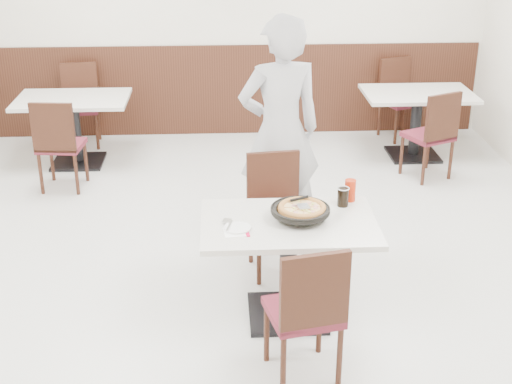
{
  "coord_description": "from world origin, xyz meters",
  "views": [
    {
      "loc": [
        -0.22,
        -5.02,
        2.86
      ],
      "look_at": [
        0.04,
        -0.3,
        0.82
      ],
      "focal_mm": 50.0,
      "sensor_mm": 36.0,
      "label": 1
    }
  ],
  "objects_px": {
    "pizza_pan": "(300,214)",
    "bg_table_left": "(76,131)",
    "bg_chair_right_far": "(402,100)",
    "red_cup": "(350,190)",
    "bg_chair_left_near": "(61,143)",
    "bg_chair_left_far": "(80,107)",
    "chair_near": "(303,309)",
    "side_plate": "(237,228)",
    "pizza": "(302,210)",
    "chair_far": "(277,217)",
    "cola_glass": "(343,197)",
    "main_table": "(288,269)",
    "bg_chair_right_near": "(428,134)",
    "bg_table_right": "(415,125)",
    "diner_person": "(280,132)"
  },
  "relations": [
    {
      "from": "bg_chair_left_near",
      "to": "pizza",
      "type": "bearing_deg",
      "value": -42.96
    },
    {
      "from": "main_table",
      "to": "pizza",
      "type": "height_order",
      "value": "pizza"
    },
    {
      "from": "red_cup",
      "to": "diner_person",
      "type": "height_order",
      "value": "diner_person"
    },
    {
      "from": "red_cup",
      "to": "bg_table_left",
      "type": "distance_m",
      "value": 3.83
    },
    {
      "from": "bg_chair_left_near",
      "to": "bg_chair_right_near",
      "type": "distance_m",
      "value": 3.77
    },
    {
      "from": "main_table",
      "to": "side_plate",
      "type": "relative_size",
      "value": 6.64
    },
    {
      "from": "pizza_pan",
      "to": "bg_table_left",
      "type": "relative_size",
      "value": 0.3
    },
    {
      "from": "pizza",
      "to": "bg_table_right",
      "type": "height_order",
      "value": "pizza"
    },
    {
      "from": "pizza_pan",
      "to": "bg_chair_right_far",
      "type": "height_order",
      "value": "bg_chair_right_far"
    },
    {
      "from": "pizza_pan",
      "to": "diner_person",
      "type": "bearing_deg",
      "value": 91.8
    },
    {
      "from": "pizza_pan",
      "to": "bg_table_right",
      "type": "bearing_deg",
      "value": 62.24
    },
    {
      "from": "main_table",
      "to": "bg_chair_right_near",
      "type": "bearing_deg",
      "value": 56.47
    },
    {
      "from": "chair_far",
      "to": "cola_glass",
      "type": "xyz_separation_m",
      "value": [
        0.43,
        -0.41,
        0.34
      ]
    },
    {
      "from": "bg_chair_left_near",
      "to": "chair_far",
      "type": "bearing_deg",
      "value": -36.54
    },
    {
      "from": "main_table",
      "to": "chair_far",
      "type": "distance_m",
      "value": 0.65
    },
    {
      "from": "side_plate",
      "to": "bg_chair_right_far",
      "type": "distance_m",
      "value": 4.48
    },
    {
      "from": "cola_glass",
      "to": "bg_chair_left_far",
      "type": "distance_m",
      "value": 4.35
    },
    {
      "from": "bg_table_right",
      "to": "bg_chair_right_far",
      "type": "xyz_separation_m",
      "value": [
        -0.01,
        0.65,
        0.1
      ]
    },
    {
      "from": "main_table",
      "to": "bg_chair_left_near",
      "type": "bearing_deg",
      "value": 129.55
    },
    {
      "from": "diner_person",
      "to": "bg_chair_left_near",
      "type": "height_order",
      "value": "diner_person"
    },
    {
      "from": "bg_chair_right_near",
      "to": "side_plate",
      "type": "bearing_deg",
      "value": -152.51
    },
    {
      "from": "main_table",
      "to": "pizza_pan",
      "type": "distance_m",
      "value": 0.43
    },
    {
      "from": "main_table",
      "to": "bg_chair_left_far",
      "type": "distance_m",
      "value": 4.32
    },
    {
      "from": "diner_person",
      "to": "bg_table_right",
      "type": "distance_m",
      "value": 2.66
    },
    {
      "from": "red_cup",
      "to": "bg_chair_left_near",
      "type": "relative_size",
      "value": 0.17
    },
    {
      "from": "bg_chair_left_far",
      "to": "bg_chair_right_near",
      "type": "bearing_deg",
      "value": 157.01
    },
    {
      "from": "diner_person",
      "to": "bg_chair_left_far",
      "type": "bearing_deg",
      "value": -62.54
    },
    {
      "from": "red_cup",
      "to": "pizza_pan",
      "type": "bearing_deg",
      "value": -143.15
    },
    {
      "from": "bg_chair_left_near",
      "to": "bg_chair_left_far",
      "type": "xyz_separation_m",
      "value": [
        -0.03,
        1.3,
        0.0
      ]
    },
    {
      "from": "chair_near",
      "to": "chair_far",
      "type": "xyz_separation_m",
      "value": [
        -0.05,
        1.31,
        0.0
      ]
    },
    {
      "from": "chair_far",
      "to": "bg_chair_left_near",
      "type": "height_order",
      "value": "same"
    },
    {
      "from": "pizza_pan",
      "to": "pizza",
      "type": "distance_m",
      "value": 0.03
    },
    {
      "from": "chair_far",
      "to": "cola_glass",
      "type": "height_order",
      "value": "chair_far"
    },
    {
      "from": "chair_far",
      "to": "cola_glass",
      "type": "bearing_deg",
      "value": 129.22
    },
    {
      "from": "cola_glass",
      "to": "bg_chair_right_far",
      "type": "distance_m",
      "value": 3.87
    },
    {
      "from": "bg_chair_right_near",
      "to": "red_cup",
      "type": "bearing_deg",
      "value": -143.65
    },
    {
      "from": "cola_glass",
      "to": "bg_chair_right_far",
      "type": "bearing_deg",
      "value": 69.75
    },
    {
      "from": "chair_far",
      "to": "red_cup",
      "type": "height_order",
      "value": "chair_far"
    },
    {
      "from": "main_table",
      "to": "chair_far",
      "type": "relative_size",
      "value": 1.26
    },
    {
      "from": "chair_far",
      "to": "bg_chair_right_far",
      "type": "xyz_separation_m",
      "value": [
        1.76,
        3.21,
        0.0
      ]
    },
    {
      "from": "pizza_pan",
      "to": "bg_chair_left_near",
      "type": "height_order",
      "value": "bg_chair_left_near"
    },
    {
      "from": "red_cup",
      "to": "bg_chair_right_far",
      "type": "relative_size",
      "value": 0.17
    },
    {
      "from": "pizza_pan",
      "to": "red_cup",
      "type": "distance_m",
      "value": 0.49
    },
    {
      "from": "red_cup",
      "to": "side_plate",
      "type": "bearing_deg",
      "value": -152.72
    },
    {
      "from": "chair_near",
      "to": "side_plate",
      "type": "bearing_deg",
      "value": 112.11
    },
    {
      "from": "red_cup",
      "to": "bg_chair_right_far",
      "type": "height_order",
      "value": "bg_chair_right_far"
    },
    {
      "from": "chair_near",
      "to": "bg_chair_left_near",
      "type": "bearing_deg",
      "value": 111.27
    },
    {
      "from": "cola_glass",
      "to": "diner_person",
      "type": "relative_size",
      "value": 0.07
    },
    {
      "from": "main_table",
      "to": "bg_chair_left_near",
      "type": "height_order",
      "value": "bg_chair_left_near"
    },
    {
      "from": "bg_chair_left_far",
      "to": "bg_table_left",
      "type": "bearing_deg",
      "value": 88.59
    }
  ]
}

